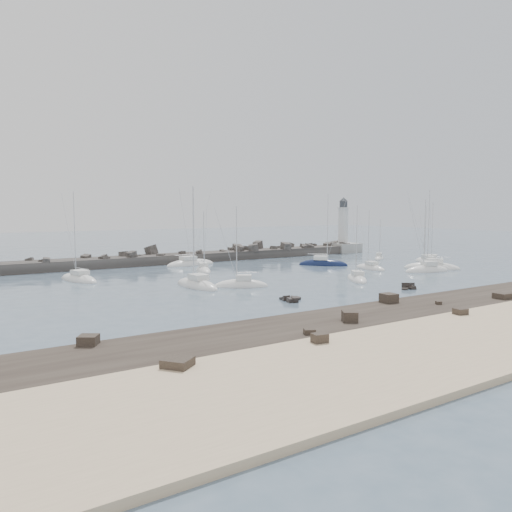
{
  "coord_description": "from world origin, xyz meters",
  "views": [
    {
      "loc": [
        -40.92,
        -56.0,
        10.96
      ],
      "look_at": [
        3.52,
        12.0,
        3.28
      ],
      "focal_mm": 35.0,
      "sensor_mm": 36.0,
      "label": 1
    }
  ],
  "objects_px": {
    "sailboat_8": "(323,264)",
    "sailboat_13": "(432,268)",
    "sailboat_1": "(79,280)",
    "sailboat_3": "(197,286)",
    "sailboat_10": "(370,268)",
    "sailboat_14": "(426,262)",
    "sailboat_4": "(190,265)",
    "sailboat_9": "(427,271)",
    "sailboat_5": "(241,286)",
    "sailboat_6": "(204,271)",
    "sailboat_7": "(357,279)",
    "sailboat_12": "(379,259)",
    "lighthouse": "(343,240)",
    "sailboat_11": "(432,262)"
  },
  "relations": [
    {
      "from": "sailboat_8",
      "to": "sailboat_13",
      "type": "xyz_separation_m",
      "value": [
        12.8,
        -15.49,
        0.0
      ]
    },
    {
      "from": "sailboat_1",
      "to": "sailboat_3",
      "type": "xyz_separation_m",
      "value": [
        12.41,
        -15.45,
        0.01
      ]
    },
    {
      "from": "sailboat_8",
      "to": "sailboat_10",
      "type": "bearing_deg",
      "value": -72.62
    },
    {
      "from": "sailboat_10",
      "to": "sailboat_14",
      "type": "distance_m",
      "value": 18.08
    },
    {
      "from": "sailboat_4",
      "to": "sailboat_9",
      "type": "bearing_deg",
      "value": -46.52
    },
    {
      "from": "sailboat_5",
      "to": "sailboat_6",
      "type": "height_order",
      "value": "sailboat_5"
    },
    {
      "from": "sailboat_7",
      "to": "sailboat_14",
      "type": "distance_m",
      "value": 32.09
    },
    {
      "from": "sailboat_9",
      "to": "sailboat_12",
      "type": "bearing_deg",
      "value": 64.4
    },
    {
      "from": "lighthouse",
      "to": "sailboat_4",
      "type": "bearing_deg",
      "value": -172.52
    },
    {
      "from": "sailboat_5",
      "to": "sailboat_14",
      "type": "bearing_deg",
      "value": 7.77
    },
    {
      "from": "sailboat_6",
      "to": "sailboat_3",
      "type": "bearing_deg",
      "value": -120.37
    },
    {
      "from": "sailboat_4",
      "to": "sailboat_11",
      "type": "relative_size",
      "value": 1.23
    },
    {
      "from": "lighthouse",
      "to": "sailboat_3",
      "type": "height_order",
      "value": "sailboat_3"
    },
    {
      "from": "sailboat_5",
      "to": "sailboat_9",
      "type": "relative_size",
      "value": 0.9
    },
    {
      "from": "sailboat_3",
      "to": "sailboat_12",
      "type": "distance_m",
      "value": 52.7
    },
    {
      "from": "sailboat_5",
      "to": "sailboat_6",
      "type": "distance_m",
      "value": 18.36
    },
    {
      "from": "sailboat_3",
      "to": "lighthouse",
      "type": "bearing_deg",
      "value": 28.74
    },
    {
      "from": "sailboat_8",
      "to": "sailboat_11",
      "type": "bearing_deg",
      "value": -20.89
    },
    {
      "from": "lighthouse",
      "to": "sailboat_5",
      "type": "bearing_deg",
      "value": -146.15
    },
    {
      "from": "sailboat_12",
      "to": "sailboat_13",
      "type": "distance_m",
      "value": 18.62
    },
    {
      "from": "sailboat_3",
      "to": "sailboat_4",
      "type": "xyz_separation_m",
      "value": [
        11.14,
        25.18,
        -0.01
      ]
    },
    {
      "from": "lighthouse",
      "to": "sailboat_3",
      "type": "bearing_deg",
      "value": -151.26
    },
    {
      "from": "sailboat_3",
      "to": "sailboat_5",
      "type": "distance_m",
      "value": 6.28
    },
    {
      "from": "sailboat_4",
      "to": "sailboat_14",
      "type": "bearing_deg",
      "value": -27.24
    },
    {
      "from": "sailboat_1",
      "to": "sailboat_5",
      "type": "height_order",
      "value": "sailboat_1"
    },
    {
      "from": "sailboat_5",
      "to": "sailboat_6",
      "type": "bearing_deg",
      "value": 79.59
    },
    {
      "from": "sailboat_3",
      "to": "sailboat_8",
      "type": "distance_m",
      "value": 34.63
    },
    {
      "from": "lighthouse",
      "to": "sailboat_13",
      "type": "distance_m",
      "value": 37.52
    },
    {
      "from": "sailboat_12",
      "to": "sailboat_10",
      "type": "bearing_deg",
      "value": -141.73
    },
    {
      "from": "sailboat_7",
      "to": "sailboat_9",
      "type": "distance_m",
      "value": 17.79
    },
    {
      "from": "sailboat_10",
      "to": "sailboat_3",
      "type": "bearing_deg",
      "value": -177.78
    },
    {
      "from": "sailboat_8",
      "to": "sailboat_7",
      "type": "bearing_deg",
      "value": -116.39
    },
    {
      "from": "sailboat_6",
      "to": "sailboat_13",
      "type": "bearing_deg",
      "value": -27.3
    },
    {
      "from": "sailboat_6",
      "to": "sailboat_12",
      "type": "relative_size",
      "value": 1.21
    },
    {
      "from": "sailboat_7",
      "to": "sailboat_14",
      "type": "xyz_separation_m",
      "value": [
        30.22,
        10.8,
        0.01
      ]
    },
    {
      "from": "sailboat_14",
      "to": "sailboat_1",
      "type": "bearing_deg",
      "value": 169.52
    },
    {
      "from": "sailboat_11",
      "to": "sailboat_14",
      "type": "relative_size",
      "value": 1.07
    },
    {
      "from": "sailboat_6",
      "to": "lighthouse",
      "type": "bearing_deg",
      "value": 18.92
    },
    {
      "from": "sailboat_6",
      "to": "sailboat_9",
      "type": "height_order",
      "value": "sailboat_9"
    },
    {
      "from": "lighthouse",
      "to": "sailboat_8",
      "type": "distance_m",
      "value": 31.51
    },
    {
      "from": "lighthouse",
      "to": "sailboat_12",
      "type": "height_order",
      "value": "lighthouse"
    },
    {
      "from": "lighthouse",
      "to": "sailboat_6",
      "type": "distance_m",
      "value": 51.13
    },
    {
      "from": "sailboat_5",
      "to": "sailboat_10",
      "type": "height_order",
      "value": "sailboat_5"
    },
    {
      "from": "sailboat_4",
      "to": "sailboat_5",
      "type": "xyz_separation_m",
      "value": [
        -5.88,
        -28.61,
        0.01
      ]
    },
    {
      "from": "sailboat_7",
      "to": "sailboat_10",
      "type": "distance_m",
      "value": 15.18
    },
    {
      "from": "sailboat_13",
      "to": "sailboat_11",
      "type": "bearing_deg",
      "value": 37.55
    },
    {
      "from": "sailboat_7",
      "to": "sailboat_11",
      "type": "bearing_deg",
      "value": 18.06
    },
    {
      "from": "sailboat_7",
      "to": "sailboat_8",
      "type": "distance_m",
      "value": 20.76
    },
    {
      "from": "sailboat_9",
      "to": "sailboat_14",
      "type": "bearing_deg",
      "value": 38.51
    },
    {
      "from": "lighthouse",
      "to": "sailboat_10",
      "type": "relative_size",
      "value": 1.25
    }
  ]
}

